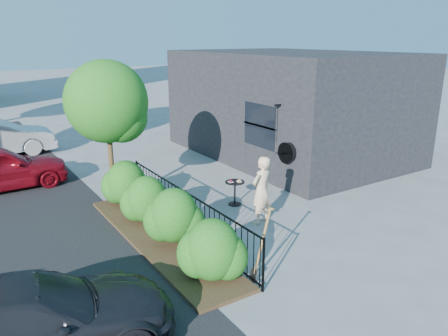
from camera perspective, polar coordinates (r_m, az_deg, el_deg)
ground at (r=11.38m, az=1.76°, el=-6.75°), size 120.00×120.00×0.00m
shop_building at (r=17.56m, az=8.33°, el=8.27°), size 6.22×9.00×4.00m
fence at (r=10.45m, az=-5.03°, el=-5.69°), size 0.05×6.05×1.10m
planting_bed at (r=10.38m, az=-8.41°, el=-9.11°), size 1.30×6.00×0.08m
shrubs at (r=10.24m, az=-8.29°, el=-5.45°), size 1.10×5.60×1.24m
patio_tree at (r=12.05m, az=-14.68°, el=7.75°), size 2.20×2.20×3.94m
cafe_table at (r=12.19m, az=1.42°, el=-2.72°), size 0.54×0.54×0.73m
woman at (r=10.91m, az=4.91°, el=-2.94°), size 0.72×0.56×1.74m
shovel at (r=8.54m, az=4.81°, el=-10.41°), size 0.50×0.19×1.48m
car_darkgrey at (r=7.21m, az=-24.37°, el=-17.81°), size 4.50×2.36×1.24m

